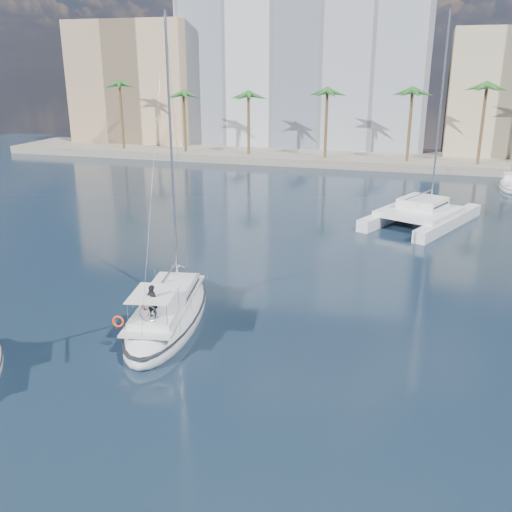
% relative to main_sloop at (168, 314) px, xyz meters
% --- Properties ---
extents(ground, '(160.00, 160.00, 0.00)m').
position_rel_main_sloop_xyz_m(ground, '(4.63, 1.29, -0.55)').
color(ground, black).
rests_on(ground, ground).
extents(quay, '(120.00, 14.00, 1.20)m').
position_rel_main_sloop_xyz_m(quay, '(4.63, 62.29, 0.05)').
color(quay, gray).
rests_on(quay, ground).
extents(building_modern, '(42.00, 16.00, 28.00)m').
position_rel_main_sloop_xyz_m(building_modern, '(-7.37, 74.29, 13.45)').
color(building_modern, silver).
rests_on(building_modern, ground).
extents(building_tan_left, '(22.00, 14.00, 22.00)m').
position_rel_main_sloop_xyz_m(building_tan_left, '(-37.37, 70.29, 10.45)').
color(building_tan_left, tan).
rests_on(building_tan_left, ground).
extents(palm_left, '(3.60, 3.60, 12.30)m').
position_rel_main_sloop_xyz_m(palm_left, '(-29.37, 58.29, 9.73)').
color(palm_left, brown).
rests_on(palm_left, ground).
extents(palm_centre, '(3.60, 3.60, 12.30)m').
position_rel_main_sloop_xyz_m(palm_centre, '(4.63, 58.29, 9.73)').
color(palm_centre, brown).
rests_on(palm_centre, ground).
extents(main_sloop, '(6.11, 12.93, 18.44)m').
position_rel_main_sloop_xyz_m(main_sloop, '(0.00, 0.00, 0.00)').
color(main_sloop, white).
rests_on(main_sloop, ground).
extents(catamaran, '(11.48, 14.99, 19.41)m').
position_rel_main_sloop_xyz_m(catamaran, '(14.08, 27.49, 0.63)').
color(catamaran, white).
rests_on(catamaran, ground).
extents(seagull, '(1.06, 0.46, 0.20)m').
position_rel_main_sloop_xyz_m(seagull, '(-3.08, 8.51, -0.23)').
color(seagull, silver).
rests_on(seagull, ground).
extents(moored_yacht_a, '(3.37, 9.52, 11.90)m').
position_rel_main_sloop_xyz_m(moored_yacht_a, '(24.63, 48.29, -0.55)').
color(moored_yacht_a, white).
rests_on(moored_yacht_a, ground).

